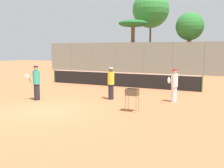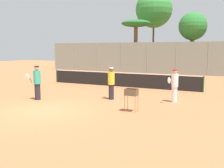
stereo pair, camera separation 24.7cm
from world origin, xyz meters
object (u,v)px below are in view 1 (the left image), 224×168
object	(u,v)px
player_yellow_shirt	(36,82)
parked_car	(142,65)
tennis_net	(119,79)
player_red_cap	(174,85)
ball_cart	(132,94)
player_white_outfit	(111,83)

from	to	relation	value
player_yellow_shirt	parked_car	xyz separation A→B (m)	(-1.44, 22.71, -0.32)
tennis_net	player_yellow_shirt	size ratio (longest dim) A/B	6.31
player_red_cap	ball_cart	distance (m)	3.23
tennis_net	player_yellow_shirt	xyz separation A→B (m)	(-2.07, -6.69, 0.43)
tennis_net	player_red_cap	bearing A→B (deg)	-39.01
player_white_outfit	parked_car	xyz separation A→B (m)	(-5.09, 20.80, -0.27)
ball_cart	tennis_net	bearing A→B (deg)	117.71
player_white_outfit	player_red_cap	distance (m)	3.45
player_yellow_shirt	parked_car	distance (m)	22.76
player_white_outfit	parked_car	size ratio (longest dim) A/B	0.43
player_white_outfit	parked_car	distance (m)	21.42
ball_cart	parked_car	world-z (taller)	parked_car
player_yellow_shirt	parked_car	world-z (taller)	player_yellow_shirt
player_yellow_shirt	parked_car	bearing A→B (deg)	-103.11
parked_car	player_red_cap	bearing A→B (deg)	-67.12
parked_car	tennis_net	bearing A→B (deg)	-77.65
player_white_outfit	player_red_cap	world-z (taller)	player_white_outfit
tennis_net	player_red_cap	distance (m)	6.37
tennis_net	player_red_cap	world-z (taller)	player_red_cap
parked_car	player_yellow_shirt	bearing A→B (deg)	-86.37
ball_cart	player_yellow_shirt	bearing A→B (deg)	177.18
tennis_net	player_red_cap	xyz separation A→B (m)	(4.95, -4.01, 0.35)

